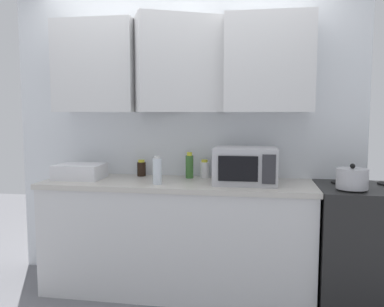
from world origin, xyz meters
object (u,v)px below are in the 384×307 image
microwave (245,166)px  bottle_white_jar (205,169)px  kettle (352,179)px  bottle_clear_tall (157,171)px  stove_range (369,247)px  dish_rack (80,171)px  bottle_green_oil (189,166)px  bottle_soy_dark (141,168)px

microwave → bottle_white_jar: 0.42m
kettle → bottle_clear_tall: bearing=179.5°
stove_range → dish_rack: size_ratio=2.40×
dish_rack → bottle_white_jar: bearing=12.4°
microwave → bottle_green_oil: size_ratio=2.21×
stove_range → dish_rack: bearing=179.5°
dish_rack → bottle_soy_dark: (0.46, 0.22, 0.01)m
microwave → bottle_green_oil: microwave is taller
bottle_clear_tall → bottle_soy_dark: 0.43m
stove_range → kettle: (-0.17, -0.14, 0.53)m
microwave → bottle_white_jar: microwave is taller
kettle → bottle_clear_tall: 1.41m
stove_range → bottle_white_jar: (-1.27, 0.24, 0.52)m
bottle_green_oil → bottle_soy_dark: bearing=174.6°
dish_rack → bottle_white_jar: bottle_white_jar is taller
microwave → bottle_clear_tall: 0.68m
microwave → bottle_soy_dark: 0.93m
dish_rack → stove_range: bearing=-0.5°
microwave → bottle_soy_dark: bearing=165.9°
bottle_clear_tall → bottle_soy_dark: bottle_clear_tall is taller
stove_range → kettle: 0.58m
kettle → dish_rack: size_ratio=0.57×
microwave → bottle_soy_dark: size_ratio=3.42×
microwave → dish_rack: 1.36m
dish_rack → bottle_green_oil: bearing=11.2°
microwave → bottle_white_jar: size_ratio=3.16×
bottle_white_jar → bottle_soy_dark: bearing=-179.2°
stove_range → bottle_clear_tall: (-1.58, -0.13, 0.55)m
bottle_white_jar → bottle_green_oil: bearing=-158.6°
dish_rack → microwave: bearing=-0.4°
bottle_green_oil → bottle_soy_dark: (-0.43, 0.04, -0.04)m
kettle → dish_rack: (-2.11, 0.16, -0.02)m
kettle → dish_rack: kettle is taller
microwave → bottle_green_oil: 0.50m
kettle → bottle_soy_dark: 1.69m
stove_range → dish_rack: dish_rack is taller
bottle_green_oil → bottle_white_jar: 0.13m
stove_range → bottle_soy_dark: bottle_soy_dark is taller
stove_range → bottle_green_oil: bottle_green_oil is taller
dish_rack → kettle: bearing=-4.3°
dish_rack → bottle_clear_tall: (0.70, -0.15, 0.04)m
kettle → bottle_white_jar: bearing=160.8°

